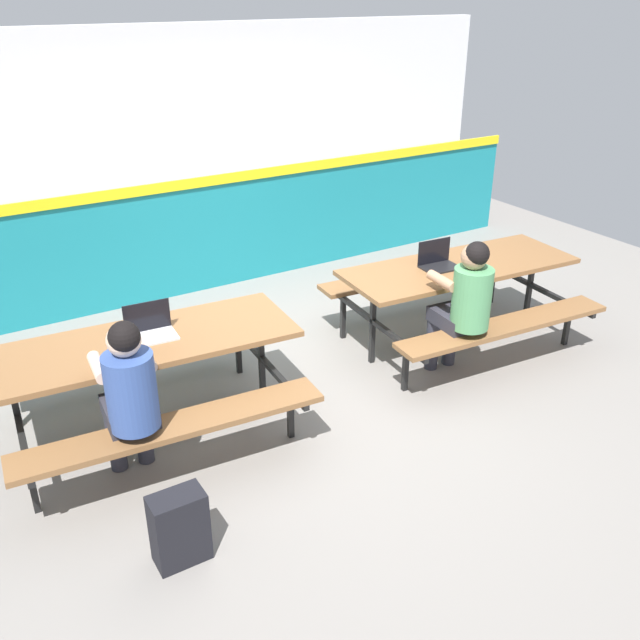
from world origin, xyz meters
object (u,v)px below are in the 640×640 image
Objects in this scene: picnic_table_right at (458,282)px; laptop_dark at (438,262)px; picnic_table_left at (145,361)px; student_further at (465,300)px; backpack_dark at (179,528)px; laptop_silver at (151,330)px; student_nearer at (129,391)px.

laptop_dark is (-0.20, 0.05, 0.21)m from picnic_table_right.
picnic_table_left is 2.59m from laptop_dark.
student_further is 2.74× the size of backpack_dark.
laptop_silver is (-2.70, 0.09, 0.21)m from picnic_table_right.
student_nearer is at bearing 178.99° from student_further.
picnic_table_right is 6.30× the size of laptop_dark.
student_nearer is (-3.04, -0.48, 0.13)m from picnic_table_right.
backpack_dark is (-0.01, -0.72, -0.49)m from student_nearer.
backpack_dark is at bearing -158.49° from picnic_table_right.
student_nearer is 1.00× the size of student_further.
laptop_silver reaches higher than picnic_table_right.
picnic_table_right is 3.30m from backpack_dark.
picnic_table_left is 0.22m from laptop_silver.
laptop_silver is at bearing 23.91° from picnic_table_left.
backpack_dark is at bearing -156.25° from laptop_dark.
student_nearer is at bearing 89.14° from backpack_dark.
laptop_dark reaches higher than picnic_table_right.
laptop_silver reaches higher than picnic_table_left.
backpack_dark is at bearing -105.09° from laptop_silver.
picnic_table_left is at bearing 178.80° from picnic_table_right.
picnic_table_right is 0.29m from laptop_dark.
laptop_silver is at bearing 74.91° from backpack_dark.
picnic_table_right is 1.76× the size of student_nearer.
picnic_table_right is 3.08m from student_nearer.
student_nearer is 0.67m from laptop_silver.
student_further reaches higher than laptop_silver.
student_further is 2.37m from laptop_silver.
backpack_dark is (-3.05, -1.20, -0.36)m from picnic_table_right.
picnic_table_left is 2.44m from student_further.
laptop_dark is at bearing 164.98° from picnic_table_right.
student_further is at bearing -110.51° from laptop_dark.
picnic_table_right is at bearing -1.20° from picnic_table_left.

